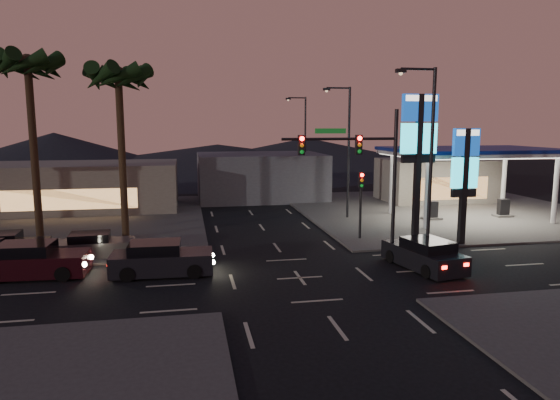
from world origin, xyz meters
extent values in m
plane|color=black|center=(0.00, 0.00, 0.00)|extent=(140.00, 140.00, 0.00)
cube|color=#47443F|center=(16.00, 16.00, 0.06)|extent=(24.00, 24.00, 0.12)
cube|color=#47443F|center=(-16.00, 16.00, 0.06)|extent=(24.00, 24.00, 0.12)
cylinder|color=silver|center=(11.00, 9.00, 2.50)|extent=(0.36, 0.36, 5.00)
cylinder|color=silver|center=(21.00, 9.00, 2.50)|extent=(0.36, 0.36, 5.00)
cylinder|color=silver|center=(11.00, 15.00, 2.50)|extent=(0.36, 0.36, 5.00)
cylinder|color=silver|center=(21.00, 15.00, 2.50)|extent=(0.36, 0.36, 5.00)
cube|color=silver|center=(16.00, 12.00, 5.20)|extent=(12.00, 8.00, 0.50)
cube|color=white|center=(16.00, 12.00, 4.90)|extent=(11.60, 7.60, 0.06)
cube|color=navy|center=(16.00, 12.00, 5.35)|extent=(12.20, 8.20, 0.25)
cube|color=black|center=(13.00, 12.00, 0.80)|extent=(0.80, 0.50, 1.40)
cube|color=black|center=(19.00, 12.00, 0.80)|extent=(0.80, 0.50, 1.40)
cube|color=#726B5B|center=(18.00, 21.00, 2.00)|extent=(10.00, 6.00, 4.00)
cube|color=black|center=(8.50, 5.50, 4.50)|extent=(0.35, 0.35, 9.00)
cube|color=navy|center=(8.50, 5.50, 8.20)|extent=(2.20, 0.30, 1.60)
cube|color=white|center=(8.50, 5.50, 8.75)|extent=(1.98, 0.32, 0.35)
cube|color=#1AE5FF|center=(8.50, 5.50, 6.40)|extent=(2.20, 0.30, 1.80)
cube|color=black|center=(8.50, 5.50, 5.20)|extent=(2.09, 0.28, 0.50)
cube|color=black|center=(11.00, 4.50, 3.50)|extent=(0.35, 0.35, 7.00)
cube|color=navy|center=(11.00, 4.50, 6.20)|extent=(1.60, 0.30, 1.60)
cube|color=white|center=(11.00, 4.50, 6.75)|extent=(1.44, 0.32, 0.35)
cube|color=#1AE5FF|center=(11.00, 4.50, 4.40)|extent=(1.60, 0.30, 1.80)
cube|color=black|center=(11.00, 4.50, 3.20)|extent=(1.52, 0.28, 0.50)
cylinder|color=black|center=(5.50, 2.00, 4.00)|extent=(0.20, 0.20, 8.00)
cylinder|color=black|center=(2.50, 2.00, 6.50)|extent=(6.00, 0.14, 0.14)
cube|color=#0C3F14|center=(2.00, 2.00, 6.90)|extent=(1.60, 0.05, 0.25)
cube|color=black|center=(3.50, 2.00, 6.20)|extent=(0.32, 0.25, 1.00)
sphere|color=#FF0C07|center=(3.50, 1.85, 6.53)|extent=(0.22, 0.22, 0.22)
sphere|color=orange|center=(3.50, 1.85, 6.20)|extent=(0.20, 0.20, 0.20)
sphere|color=#0CB226|center=(3.50, 1.85, 5.87)|extent=(0.20, 0.20, 0.20)
cube|color=black|center=(0.50, 2.00, 6.20)|extent=(0.32, 0.25, 1.00)
sphere|color=#FF0C07|center=(0.50, 1.85, 6.53)|extent=(0.22, 0.22, 0.22)
sphere|color=orange|center=(0.50, 1.85, 6.20)|extent=(0.20, 0.20, 0.20)
sphere|color=#0CB226|center=(0.50, 1.85, 5.87)|extent=(0.20, 0.20, 0.20)
cylinder|color=black|center=(5.50, 7.00, 2.00)|extent=(0.16, 0.16, 4.00)
cube|color=black|center=(5.50, 7.00, 3.80)|extent=(0.32, 0.25, 1.00)
sphere|color=#FF0C07|center=(5.50, 6.85, 4.13)|extent=(0.22, 0.22, 0.22)
sphere|color=orange|center=(5.50, 6.85, 3.80)|extent=(0.20, 0.20, 0.20)
sphere|color=#0CB226|center=(5.50, 6.85, 3.47)|extent=(0.20, 0.20, 0.20)
cylinder|color=black|center=(7.00, 1.00, 5.00)|extent=(0.18, 0.18, 10.00)
cylinder|color=black|center=(6.10, 1.00, 9.90)|extent=(1.80, 0.12, 0.12)
cube|color=black|center=(5.20, 1.00, 9.80)|extent=(0.50, 0.25, 0.18)
sphere|color=#FFCC8C|center=(5.20, 1.00, 9.68)|extent=(0.20, 0.20, 0.20)
cylinder|color=black|center=(7.00, 14.00, 5.00)|extent=(0.18, 0.18, 10.00)
cylinder|color=black|center=(6.10, 14.00, 9.90)|extent=(1.80, 0.12, 0.12)
cube|color=black|center=(5.20, 14.00, 9.80)|extent=(0.50, 0.25, 0.18)
sphere|color=#FFCC8C|center=(5.20, 14.00, 9.68)|extent=(0.20, 0.20, 0.20)
cylinder|color=black|center=(7.00, 28.00, 5.00)|extent=(0.18, 0.18, 10.00)
cylinder|color=black|center=(6.10, 28.00, 9.90)|extent=(1.80, 0.12, 0.12)
cube|color=black|center=(5.20, 28.00, 9.80)|extent=(0.50, 0.25, 0.18)
sphere|color=#FFCC8C|center=(5.20, 28.00, 9.68)|extent=(0.20, 0.20, 0.20)
cylinder|color=black|center=(-9.00, 9.50, 5.10)|extent=(0.44, 0.44, 10.20)
sphere|color=black|center=(-9.00, 9.50, 10.20)|extent=(0.90, 0.90, 0.90)
cone|color=black|center=(-7.70, 9.50, 9.90)|extent=(0.90, 2.74, 1.91)
cone|color=black|center=(-8.08, 10.42, 9.90)|extent=(2.57, 2.57, 1.91)
cone|color=black|center=(-9.00, 10.80, 9.90)|extent=(2.74, 0.90, 1.91)
cone|color=black|center=(-9.92, 10.42, 9.90)|extent=(2.57, 2.57, 1.91)
cone|color=black|center=(-10.30, 9.50, 9.90)|extent=(0.90, 2.74, 1.91)
cone|color=black|center=(-9.92, 8.58, 9.90)|extent=(2.57, 2.57, 1.91)
cone|color=black|center=(-9.00, 8.20, 9.90)|extent=(2.74, 0.90, 1.91)
cone|color=black|center=(-8.08, 8.58, 9.90)|extent=(2.57, 2.57, 1.91)
cylinder|color=black|center=(-14.00, 9.50, 5.40)|extent=(0.44, 0.44, 10.80)
sphere|color=black|center=(-14.00, 9.50, 10.80)|extent=(0.90, 0.90, 0.90)
cone|color=black|center=(-12.70, 9.50, 10.50)|extent=(0.90, 2.74, 1.91)
cone|color=black|center=(-13.08, 10.42, 10.50)|extent=(2.57, 2.57, 1.91)
cone|color=black|center=(-14.00, 10.80, 10.50)|extent=(2.74, 0.90, 1.91)
cone|color=black|center=(-14.92, 10.42, 10.50)|extent=(2.57, 2.57, 1.91)
cone|color=black|center=(-15.30, 9.50, 10.50)|extent=(0.90, 2.74, 1.91)
cone|color=black|center=(-14.92, 8.58, 10.50)|extent=(2.57, 2.57, 1.91)
cone|color=black|center=(-14.00, 8.20, 10.50)|extent=(2.74, 0.90, 1.91)
cone|color=black|center=(-13.08, 8.58, 10.50)|extent=(2.57, 2.57, 1.91)
cube|color=#726B5B|center=(-14.00, 22.00, 2.00)|extent=(16.00, 8.00, 4.00)
cube|color=#4C4C51|center=(2.00, 26.00, 2.20)|extent=(12.00, 9.00, 4.40)
cone|color=black|center=(-25.00, 60.00, 3.00)|extent=(40.00, 40.00, 6.00)
cone|color=black|center=(15.00, 60.00, 2.50)|extent=(50.00, 50.00, 5.00)
cone|color=black|center=(0.00, 60.00, 2.00)|extent=(60.00, 60.00, 4.00)
cube|color=black|center=(-6.43, 1.81, 0.60)|extent=(4.87, 2.17, 0.98)
cube|color=black|center=(-6.76, 1.82, 1.26)|extent=(2.46, 1.93, 0.71)
cylinder|color=black|center=(-4.87, 2.69, 0.35)|extent=(0.71, 0.28, 0.70)
cylinder|color=black|center=(-4.93, 0.83, 0.35)|extent=(0.71, 0.28, 0.70)
cylinder|color=black|center=(-7.93, 2.78, 0.35)|extent=(0.71, 0.28, 0.70)
cylinder|color=black|center=(-7.99, 0.93, 0.35)|extent=(0.71, 0.28, 0.70)
sphere|color=#FFF2BF|center=(-4.00, 2.39, 0.68)|extent=(0.24, 0.24, 0.24)
sphere|color=#FFF2BF|center=(-4.04, 1.08, 0.68)|extent=(0.24, 0.24, 0.24)
cube|color=#FF140A|center=(-8.81, 2.54, 0.77)|extent=(0.10, 0.28, 0.15)
cube|color=#FF140A|center=(-8.85, 1.23, 0.77)|extent=(0.10, 0.28, 0.15)
cube|color=black|center=(-12.45, 2.57, 0.62)|extent=(5.03, 2.32, 1.01)
cube|color=black|center=(-12.78, 2.58, 1.29)|extent=(2.56, 2.03, 0.73)
cylinder|color=black|center=(-10.83, 3.44, 0.36)|extent=(0.73, 0.31, 0.72)
cylinder|color=black|center=(-10.93, 1.54, 0.36)|extent=(0.73, 0.31, 0.72)
cylinder|color=black|center=(-13.96, 3.60, 0.36)|extent=(0.73, 0.31, 0.72)
sphere|color=#FFF2BF|center=(-9.95, 3.11, 0.69)|extent=(0.25, 0.25, 0.25)
sphere|color=#FFF2BF|center=(-10.02, 1.77, 0.69)|extent=(0.25, 0.25, 0.25)
cube|color=#515153|center=(-10.15, 5.71, 0.52)|extent=(4.23, 1.97, 0.85)
cube|color=black|center=(-10.43, 5.70, 1.08)|extent=(2.15, 1.71, 0.61)
cylinder|color=black|center=(-8.89, 6.59, 0.30)|extent=(0.61, 0.26, 0.60)
cylinder|color=black|center=(-8.79, 4.99, 0.30)|extent=(0.61, 0.26, 0.60)
cylinder|color=black|center=(-11.51, 6.43, 0.30)|extent=(0.61, 0.26, 0.60)
cylinder|color=black|center=(-11.42, 4.84, 0.30)|extent=(0.61, 0.26, 0.60)
sphere|color=#FFF2BF|center=(-8.12, 6.39, 0.58)|extent=(0.21, 0.21, 0.21)
sphere|color=#FFF2BF|center=(-8.06, 5.27, 0.58)|extent=(0.21, 0.21, 0.21)
cube|color=#FF140A|center=(-12.25, 6.16, 0.66)|extent=(0.09, 0.24, 0.13)
cube|color=#FF140A|center=(-12.18, 5.03, 0.66)|extent=(0.09, 0.24, 0.13)
cube|color=black|center=(-14.90, 6.03, 0.56)|extent=(4.55, 2.11, 0.91)
cylinder|color=black|center=(-13.53, 6.97, 0.32)|extent=(0.66, 0.28, 0.65)
cylinder|color=black|center=(-13.44, 5.25, 0.32)|extent=(0.66, 0.28, 0.65)
sphere|color=#FFF2BF|center=(-12.71, 6.76, 0.63)|extent=(0.22, 0.22, 0.22)
sphere|color=#FFF2BF|center=(-12.64, 5.55, 0.63)|extent=(0.22, 0.22, 0.22)
cylinder|color=black|center=(-13.73, 6.20, 0.31)|extent=(0.65, 0.30, 0.63)
cylinder|color=black|center=(-13.91, 4.54, 0.31)|extent=(0.65, 0.30, 0.63)
sphere|color=#FFF2BF|center=(-12.97, 5.87, 0.61)|extent=(0.22, 0.22, 0.22)
sphere|color=#FFF2BF|center=(-13.10, 4.70, 0.61)|extent=(0.22, 0.22, 0.22)
cube|color=black|center=(6.50, 0.41, 0.58)|extent=(2.81, 4.93, 0.95)
cube|color=black|center=(6.56, 0.09, 1.21)|extent=(2.21, 2.62, 0.69)
cylinder|color=black|center=(5.34, 1.68, 0.34)|extent=(0.38, 0.71, 0.68)
cylinder|color=black|center=(7.10, 2.03, 0.34)|extent=(0.38, 0.71, 0.68)
cylinder|color=black|center=(5.90, -1.22, 0.34)|extent=(0.38, 0.71, 0.68)
cylinder|color=black|center=(7.66, -0.87, 0.34)|extent=(0.38, 0.71, 0.68)
cube|color=#FF140A|center=(6.32, -2.00, 0.74)|extent=(0.28, 0.13, 0.15)
cube|color=#FF140A|center=(7.57, -1.75, 0.74)|extent=(0.28, 0.13, 0.15)
camera|label=1|loc=(-5.19, -22.30, 7.22)|focal=32.00mm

